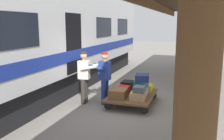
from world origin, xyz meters
name	(u,v)px	position (x,y,z in m)	size (l,w,h in m)	color
ground_plane	(131,105)	(0.00, 0.00, 0.00)	(60.00, 60.00, 0.00)	gray
platform_canopy	(197,0)	(-1.85, 0.00, 3.26)	(3.20, 19.37, 3.56)	brown
train_car	(36,39)	(3.51, 0.00, 2.06)	(3.02, 16.64, 4.00)	silver
luggage_cart	(132,95)	(0.01, -0.13, 0.28)	(1.38, 2.00, 0.33)	brown
suitcase_gray_aluminum	(142,91)	(-0.30, -0.13, 0.45)	(0.36, 0.47, 0.25)	#9EA0A5
suitcase_brown_leather	(118,94)	(0.32, 0.42, 0.46)	(0.51, 0.57, 0.28)	brown
suitcase_tan_vintage	(138,96)	(-0.30, 0.42, 0.44)	(0.44, 0.46, 0.24)	tan
suitcase_black_hardshell	(127,85)	(0.32, -0.68, 0.47)	(0.37, 0.49, 0.30)	black
suitcase_red_plastic	(123,90)	(0.32, -0.13, 0.44)	(0.36, 0.49, 0.24)	#AD231E
suitcase_yellow_case	(145,88)	(-0.30, -0.68, 0.43)	(0.47, 0.58, 0.21)	gold
suitcase_slate_roller	(139,89)	(-0.34, 0.38, 0.65)	(0.33, 0.40, 0.18)	#4C515B
suitcase_teal_softside	(141,84)	(-0.27, -0.17, 0.68)	(0.37, 0.45, 0.21)	#1E666B
suitcase_navy_fabric	(142,78)	(-0.30, -0.18, 0.89)	(0.43, 0.53, 0.21)	navy
porter_in_overalls	(104,76)	(0.88, 0.15, 0.93)	(0.69, 0.46, 1.70)	navy
porter_by_door	(85,76)	(1.52, 0.28, 0.93)	(0.68, 0.45, 1.70)	#332D28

